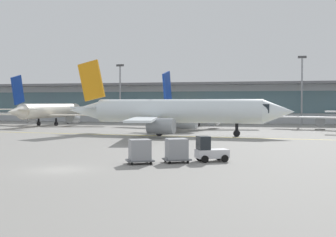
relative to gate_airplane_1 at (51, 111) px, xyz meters
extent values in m
plane|color=gray|center=(31.65, -57.93, -3.01)|extent=(400.00, 400.00, 0.00)
cube|color=yellow|center=(32.50, -24.11, -3.01)|extent=(109.68, 9.14, 0.01)
cube|color=#B2B7BC|center=(31.65, 23.26, 1.49)|extent=(188.79, 8.00, 9.00)
cube|color=slate|center=(31.65, 19.18, 1.94)|extent=(181.24, 0.16, 5.04)
cube|color=slate|center=(31.65, 21.76, 6.29)|extent=(196.34, 11.00, 0.60)
cylinder|color=silver|center=(0.01, 0.39, 0.10)|extent=(3.60, 21.81, 3.02)
cone|color=silver|center=(0.35, 13.07, 0.10)|extent=(2.96, 3.70, 2.87)
cube|color=black|center=(0.28, 10.65, 0.48)|extent=(2.43, 2.78, 1.06)
cone|color=silver|center=(-0.34, -12.89, 0.10)|extent=(2.69, 4.90, 2.57)
cube|color=silver|center=(-7.76, -1.18, -0.73)|extent=(12.71, 6.46, 0.25)
cylinder|color=#999EA3|center=(-5.24, 0.09, -1.57)|extent=(1.95, 3.25, 1.86)
cube|color=silver|center=(7.69, -1.59, -0.73)|extent=(12.75, 5.87, 0.25)
cylinder|color=#999EA3|center=(5.24, -0.19, -1.57)|extent=(1.95, 3.25, 1.86)
cube|color=navy|center=(-0.32, -11.93, 4.18)|extent=(0.43, 4.08, 5.69)
cube|color=silver|center=(-2.53, -11.51, 0.55)|extent=(4.50, 2.25, 0.21)
cube|color=silver|center=(1.91, -11.63, 0.55)|extent=(4.50, 2.25, 0.21)
cylinder|color=black|center=(0.21, 8.00, -2.21)|extent=(0.39, 0.39, 1.60)
cylinder|color=black|center=(0.21, 8.00, -2.61)|extent=(0.51, 0.81, 0.80)
cylinder|color=black|center=(-2.08, -1.33, -2.21)|extent=(0.39, 0.39, 1.60)
cylinder|color=black|center=(-2.08, -1.33, -2.61)|extent=(0.51, 0.81, 0.80)
cylinder|color=black|center=(2.00, -1.44, -2.21)|extent=(0.39, 0.39, 1.60)
cylinder|color=black|center=(2.00, -1.44, -2.61)|extent=(0.51, 0.81, 0.80)
cylinder|color=white|center=(30.19, -2.28, 0.12)|extent=(5.02, 22.08, 3.04)
cone|color=white|center=(31.36, 10.43, 0.12)|extent=(3.21, 3.90, 2.89)
cube|color=black|center=(31.13, 8.01, 0.50)|extent=(2.61, 2.94, 1.06)
cone|color=white|center=(28.97, -15.60, 0.12)|extent=(3.02, 5.08, 2.58)
cube|color=white|center=(22.28, -3.35, -0.72)|extent=(12.70, 7.21, 0.25)
cylinder|color=#999EA3|center=(24.90, -2.25, -1.56)|extent=(2.16, 3.38, 1.88)
cube|color=white|center=(37.78, -4.77, -0.72)|extent=(12.83, 5.16, 0.25)
cylinder|color=#999EA3|center=(35.41, -3.21, -1.56)|extent=(2.16, 3.38, 1.88)
cube|color=navy|center=(29.06, -14.64, 4.23)|extent=(0.69, 4.11, 5.72)
cube|color=white|center=(26.87, -14.08, 0.58)|extent=(4.65, 2.54, 0.21)
cube|color=white|center=(31.32, -14.48, 0.58)|extent=(4.65, 2.54, 0.21)
cylinder|color=black|center=(30.89, 5.35, -2.20)|extent=(0.39, 0.39, 1.61)
cylinder|color=black|center=(30.89, 5.35, -2.61)|extent=(0.56, 0.85, 0.80)
cylinder|color=black|center=(27.98, -3.88, -2.20)|extent=(0.39, 0.39, 1.61)
cylinder|color=black|center=(27.98, -3.88, -2.61)|extent=(0.56, 0.85, 0.80)
cylinder|color=black|center=(32.08, -4.25, -2.20)|extent=(0.39, 0.39, 1.61)
cylinder|color=black|center=(32.08, -4.25, -2.61)|extent=(0.56, 0.85, 0.80)
cube|color=white|center=(51.95, -1.75, -0.82)|extent=(12.10, 6.87, 0.24)
cylinder|color=#999EA3|center=(54.45, -0.70, -1.63)|extent=(2.06, 3.22, 1.79)
cylinder|color=white|center=(32.50, -22.11, 0.58)|extent=(25.29, 5.48, 3.48)
cone|color=white|center=(47.09, -23.28, 0.58)|extent=(4.43, 3.63, 3.31)
cube|color=black|center=(44.31, -23.06, 1.01)|extent=(3.34, 2.96, 1.22)
cone|color=white|center=(17.22, -20.89, 0.58)|extent=(5.79, 3.40, 2.96)
cube|color=white|center=(31.17, -13.06, -0.38)|extent=(8.12, 14.58, 0.29)
cylinder|color=#999EA3|center=(32.47, -16.04, -1.35)|extent=(3.85, 2.44, 2.15)
cube|color=white|center=(29.74, -30.84, -0.38)|extent=(6.07, 14.71, 0.29)
cylinder|color=#999EA3|center=(31.51, -28.10, -1.35)|extent=(3.85, 2.44, 2.15)
cube|color=orange|center=(18.33, -20.98, 5.29)|extent=(4.71, 0.74, 6.56)
cube|color=white|center=(18.94, -18.46, 1.10)|extent=(2.86, 5.30, 0.25)
cube|color=white|center=(18.53, -23.56, 1.10)|extent=(2.86, 5.30, 0.25)
cylinder|color=black|center=(41.25, -22.81, -2.09)|extent=(0.45, 0.45, 1.84)
cylinder|color=black|center=(41.25, -22.81, -2.55)|extent=(0.96, 0.64, 0.92)
cylinder|color=black|center=(30.64, -19.60, -2.09)|extent=(0.45, 0.45, 1.84)
cylinder|color=black|center=(30.64, -19.60, -2.55)|extent=(0.96, 0.64, 0.92)
cylinder|color=black|center=(30.27, -24.30, -2.09)|extent=(0.45, 0.45, 1.84)
cylinder|color=black|center=(30.27, -24.30, -2.55)|extent=(0.96, 0.64, 0.92)
cube|color=silver|center=(41.67, -50.72, -2.36)|extent=(2.95, 2.44, 0.70)
cube|color=#1E2328|center=(41.01, -51.07, -1.46)|extent=(1.37, 1.52, 1.10)
cylinder|color=black|center=(42.10, -49.71, -2.71)|extent=(0.63, 0.47, 0.60)
cylinder|color=black|center=(42.75, -50.95, -2.71)|extent=(0.63, 0.47, 0.60)
cylinder|color=black|center=(40.60, -50.49, -2.71)|extent=(0.63, 0.47, 0.60)
cylinder|color=black|center=(41.24, -51.74, -2.71)|extent=(0.63, 0.47, 0.60)
cube|color=#595B60|center=(39.00, -52.11, -2.73)|extent=(2.60, 2.39, 0.12)
cube|color=gray|center=(39.00, -52.11, -1.87)|extent=(2.11, 2.07, 1.60)
cylinder|color=black|center=(39.35, -51.14, -2.90)|extent=(0.24, 0.19, 0.22)
cylinder|color=black|center=(39.99, -52.39, -2.90)|extent=(0.24, 0.19, 0.22)
cylinder|color=black|center=(38.02, -51.84, -2.90)|extent=(0.24, 0.19, 0.22)
cylinder|color=black|center=(38.66, -53.08, -2.90)|extent=(0.24, 0.19, 0.22)
cube|color=#595B60|center=(36.34, -53.50, -2.73)|extent=(2.60, 2.39, 0.12)
cube|color=gray|center=(36.34, -53.50, -1.87)|extent=(2.11, 2.07, 1.60)
cylinder|color=black|center=(36.68, -52.53, -2.90)|extent=(0.24, 0.19, 0.22)
cylinder|color=black|center=(37.33, -53.77, -2.90)|extent=(0.24, 0.19, 0.22)
cylinder|color=black|center=(35.35, -53.22, -2.90)|extent=(0.24, 0.19, 0.22)
cylinder|color=black|center=(35.99, -54.46, -2.90)|extent=(0.24, 0.19, 0.22)
cylinder|color=gray|center=(10.79, 13.53, 3.65)|extent=(0.36, 0.36, 13.33)
cube|color=#3F3F42|center=(10.79, 13.53, 10.57)|extent=(1.80, 0.30, 0.50)
cylinder|color=gray|center=(51.87, 13.35, 4.14)|extent=(0.36, 0.36, 14.29)
cube|color=#3F3F42|center=(51.87, 13.35, 11.53)|extent=(1.80, 0.30, 0.50)
camera|label=1|loc=(46.90, -87.64, 1.84)|focal=48.52mm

